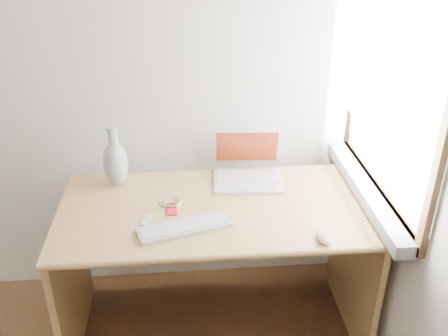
{
  "coord_description": "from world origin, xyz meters",
  "views": [
    {
      "loc": [
        0.87,
        -0.61,
        1.95
      ],
      "look_at": [
        1.04,
        1.35,
        0.9
      ],
      "focal_mm": 40.0,
      "sensor_mm": 36.0,
      "label": 1
    }
  ],
  "objects": [
    {
      "name": "mouse",
      "position": [
        1.41,
        0.99,
        0.76
      ],
      "size": [
        0.06,
        0.1,
        0.03
      ],
      "primitive_type": "ellipsoid",
      "rotation": [
        0.0,
        0.0,
        0.08
      ],
      "color": "silver",
      "rests_on": "desk"
    },
    {
      "name": "laptop",
      "position": [
        1.17,
        1.53,
        0.79
      ],
      "size": [
        0.35,
        0.3,
        0.23
      ],
      "rotation": [
        0.0,
        0.0,
        -0.07
      ],
      "color": "silver",
      "rests_on": "desk"
    },
    {
      "name": "desk",
      "position": [
        1.0,
        1.37,
        0.53
      ],
      "size": [
        1.41,
        0.7,
        0.74
      ],
      "color": "tan",
      "rests_on": "floor"
    },
    {
      "name": "remote",
      "position": [
        0.69,
        1.2,
        0.75
      ],
      "size": [
        0.05,
        0.09,
        0.01
      ],
      "primitive_type": "cube",
      "rotation": [
        0.0,
        0.0,
        -0.21
      ],
      "color": "silver",
      "rests_on": "desk"
    },
    {
      "name": "external_keyboard",
      "position": [
        0.86,
        1.12,
        0.75
      ],
      "size": [
        0.41,
        0.22,
        0.02
      ],
      "rotation": [
        0.0,
        0.0,
        0.27
      ],
      "color": "silver",
      "rests_on": "desk"
    },
    {
      "name": "cable_coil",
      "position": [
        0.8,
        1.34,
        0.75
      ],
      "size": [
        0.11,
        0.11,
        0.01
      ],
      "primitive_type": "torus",
      "rotation": [
        0.0,
        0.0,
        0.02
      ],
      "color": "silver",
      "rests_on": "desk"
    },
    {
      "name": "ipod",
      "position": [
        0.8,
        1.27,
        0.75
      ],
      "size": [
        0.04,
        0.1,
        0.01
      ],
      "rotation": [
        0.0,
        0.0,
        0.01
      ],
      "color": "red",
      "rests_on": "desk"
    },
    {
      "name": "vase",
      "position": [
        0.54,
        1.53,
        0.86
      ],
      "size": [
        0.12,
        0.12,
        0.3
      ],
      "color": "silver",
      "rests_on": "desk"
    },
    {
      "name": "window",
      "position": [
        1.72,
        1.3,
        1.28
      ],
      "size": [
        0.11,
        0.99,
        1.1
      ],
      "color": "white",
      "rests_on": "right_wall"
    }
  ]
}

